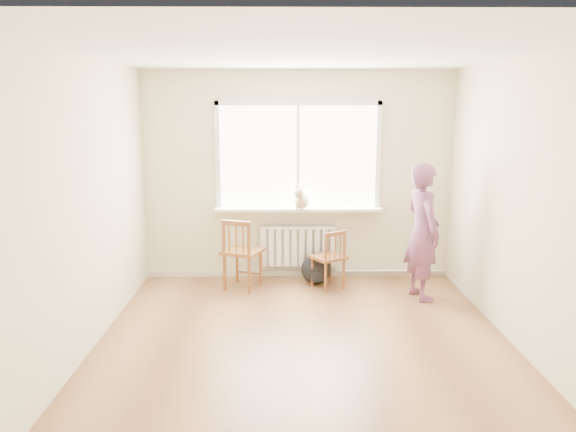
{
  "coord_description": "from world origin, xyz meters",
  "views": [
    {
      "loc": [
        -0.21,
        -5.0,
        2.25
      ],
      "look_at": [
        -0.14,
        1.2,
        1.03
      ],
      "focal_mm": 35.0,
      "sensor_mm": 36.0,
      "label": 1
    }
  ],
  "objects_px": {
    "person": "(423,232)",
    "backpack": "(316,269)",
    "cat": "(301,199)",
    "chair_right": "(330,259)",
    "chair_left": "(241,254)"
  },
  "relations": [
    {
      "from": "chair_left",
      "to": "chair_right",
      "type": "xyz_separation_m",
      "value": [
        1.1,
        0.01,
        -0.07
      ]
    },
    {
      "from": "chair_left",
      "to": "chair_right",
      "type": "relative_size",
      "value": 1.2
    },
    {
      "from": "person",
      "to": "backpack",
      "type": "xyz_separation_m",
      "value": [
        -1.2,
        0.54,
        -0.61
      ]
    },
    {
      "from": "person",
      "to": "cat",
      "type": "xyz_separation_m",
      "value": [
        -1.39,
        0.7,
        0.27
      ]
    },
    {
      "from": "backpack",
      "to": "chair_left",
      "type": "bearing_deg",
      "value": -167.57
    },
    {
      "from": "cat",
      "to": "chair_right",
      "type": "bearing_deg",
      "value": -28.93
    },
    {
      "from": "cat",
      "to": "backpack",
      "type": "bearing_deg",
      "value": -22.98
    },
    {
      "from": "chair_left",
      "to": "backpack",
      "type": "bearing_deg",
      "value": -145.17
    },
    {
      "from": "chair_right",
      "to": "person",
      "type": "height_order",
      "value": "person"
    },
    {
      "from": "backpack",
      "to": "cat",
      "type": "bearing_deg",
      "value": 140.89
    },
    {
      "from": "cat",
      "to": "chair_left",
      "type": "bearing_deg",
      "value": -138.24
    },
    {
      "from": "cat",
      "to": "backpack",
      "type": "height_order",
      "value": "cat"
    },
    {
      "from": "chair_left",
      "to": "cat",
      "type": "xyz_separation_m",
      "value": [
        0.75,
        0.36,
        0.62
      ]
    },
    {
      "from": "chair_right",
      "to": "chair_left",
      "type": "bearing_deg",
      "value": -31.06
    },
    {
      "from": "chair_left",
      "to": "chair_right",
      "type": "bearing_deg",
      "value": -156.97
    }
  ]
}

